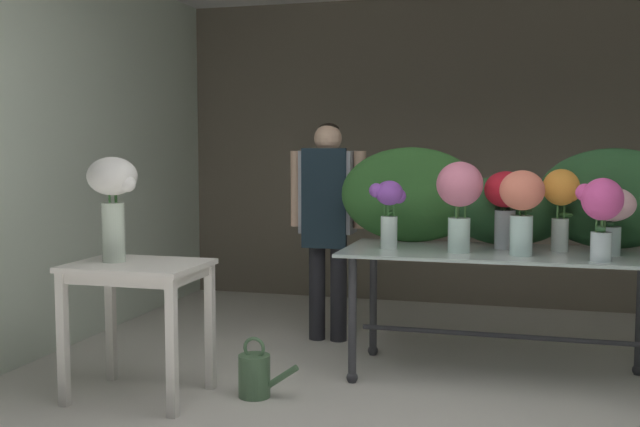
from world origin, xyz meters
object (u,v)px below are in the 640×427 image
(vase_blush_stock, at_px, (610,212))
(vase_fuchsia_ranunculus, at_px, (601,208))
(vase_rosy_tulips, at_px, (460,195))
(watering_can, at_px, (255,375))
(vase_crimson_hydrangea, at_px, (506,200))
(vase_violet_peonies, at_px, (389,207))
(display_table_glass, at_px, (499,272))
(side_table_white, at_px, (138,282))
(vase_white_roses_tall, at_px, (113,195))
(vase_sunset_roses, at_px, (561,198))
(florist, at_px, (328,209))
(vase_coral_anemones, at_px, (522,203))

(vase_blush_stock, bearing_deg, vase_fuchsia_ranunculus, -105.07)
(vase_rosy_tulips, distance_m, watering_can, 1.58)
(vase_crimson_hydrangea, bearing_deg, vase_rosy_tulips, -137.59)
(vase_violet_peonies, bearing_deg, display_table_glass, 6.41)
(side_table_white, relative_size, vase_white_roses_tall, 1.30)
(vase_fuchsia_ranunculus, relative_size, vase_rosy_tulips, 0.85)
(vase_sunset_roses, bearing_deg, display_table_glass, -167.32)
(florist, distance_m, vase_blush_stock, 1.95)
(vase_fuchsia_ranunculus, bearing_deg, side_table_white, -166.04)
(display_table_glass, relative_size, florist, 1.19)
(vase_coral_anemones, distance_m, vase_blush_stock, 0.52)
(vase_fuchsia_ranunculus, bearing_deg, display_table_glass, 152.90)
(florist, xyz_separation_m, vase_crimson_hydrangea, (1.26, -0.49, 0.12))
(florist, bearing_deg, vase_violet_peonies, -50.00)
(vase_coral_anemones, xyz_separation_m, vase_rosy_tulips, (-0.35, 0.03, 0.04))
(display_table_glass, distance_m, vase_violet_peonies, 0.77)
(display_table_glass, distance_m, florist, 1.41)
(vase_rosy_tulips, bearing_deg, vase_violet_peonies, 173.89)
(vase_coral_anemones, xyz_separation_m, vase_white_roses_tall, (-2.20, -0.74, 0.06))
(vase_violet_peonies, bearing_deg, side_table_white, -147.20)
(vase_rosy_tulips, bearing_deg, side_table_white, -155.62)
(side_table_white, bearing_deg, vase_sunset_roses, 23.04)
(vase_coral_anemones, height_order, vase_crimson_hydrangea, vase_coral_anemones)
(display_table_glass, height_order, vase_sunset_roses, vase_sunset_roses)
(vase_rosy_tulips, height_order, watering_can, vase_rosy_tulips)
(vase_violet_peonies, height_order, vase_blush_stock, vase_violet_peonies)
(vase_crimson_hydrangea, bearing_deg, vase_violet_peonies, -164.61)
(vase_sunset_roses, relative_size, vase_white_roses_tall, 0.84)
(florist, bearing_deg, watering_can, -92.95)
(vase_sunset_roses, bearing_deg, watering_can, -154.40)
(vase_blush_stock, bearing_deg, vase_crimson_hydrangea, 168.86)
(vase_coral_anemones, relative_size, vase_rosy_tulips, 0.91)
(display_table_glass, height_order, vase_rosy_tulips, vase_rosy_tulips)
(watering_can, bearing_deg, vase_rosy_tulips, 28.92)
(side_table_white, xyz_separation_m, vase_crimson_hydrangea, (1.96, 1.01, 0.43))
(vase_crimson_hydrangea, distance_m, vase_white_roses_tall, 2.33)
(florist, distance_m, vase_white_roses_tall, 1.73)
(display_table_glass, bearing_deg, florist, 153.83)
(florist, bearing_deg, display_table_glass, -26.17)
(side_table_white, xyz_separation_m, watering_can, (0.63, 0.18, -0.53))
(vase_fuchsia_ranunculus, xyz_separation_m, vase_blush_stock, (0.07, 0.28, -0.04))
(vase_violet_peonies, relative_size, vase_white_roses_tall, 0.71)
(vase_violet_peonies, bearing_deg, watering_can, -135.08)
(vase_coral_anemones, height_order, vase_rosy_tulips, vase_rosy_tulips)
(vase_white_roses_tall, bearing_deg, vase_violet_peonies, 30.11)
(side_table_white, bearing_deg, vase_crimson_hydrangea, 27.21)
(side_table_white, xyz_separation_m, vase_coral_anemones, (2.05, 0.74, 0.43))
(vase_crimson_hydrangea, distance_m, vase_rosy_tulips, 0.35)
(vase_fuchsia_ranunculus, distance_m, vase_sunset_roses, 0.41)
(vase_fuchsia_ranunculus, bearing_deg, vase_white_roses_tall, -166.76)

